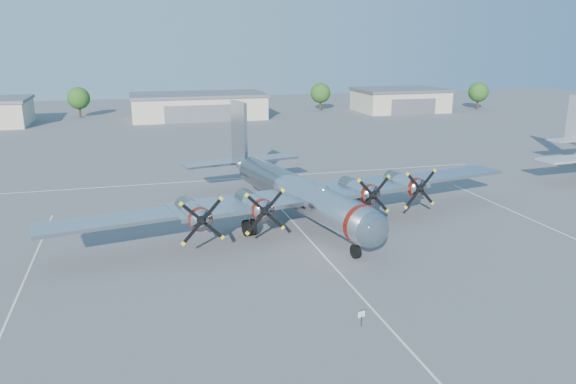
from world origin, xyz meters
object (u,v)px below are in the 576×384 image
object	(u,v)px
tree_west	(79,98)
tree_far_east	(478,92)
main_bomber_b29	(293,221)
info_placard	(361,316)
hangar_center	(198,106)
tree_east	(320,93)
hangar_east	(400,100)

from	to	relation	value
tree_west	tree_far_east	distance (m)	93.54
main_bomber_b29	info_placard	world-z (taller)	main_bomber_b29
info_placard	main_bomber_b29	bearing A→B (deg)	66.96
hangar_center	tree_east	bearing A→B (deg)	11.38
tree_far_east	info_placard	size ratio (longest dim) A/B	6.76
tree_east	tree_far_east	xyz separation A→B (m)	(38.00, -8.00, 0.00)
tree_east	info_placard	xyz separation A→B (m)	(-31.55, -101.35, -3.53)
hangar_east	main_bomber_b29	size ratio (longest dim) A/B	0.46
info_placard	tree_east	bearing A→B (deg)	54.27
tree_west	tree_far_east	size ratio (longest dim) A/B	1.00
tree_east	hangar_east	bearing A→B (deg)	-18.54
hangar_center	tree_west	distance (m)	26.30
tree_west	info_placard	distance (m)	106.04
hangar_center	hangar_east	bearing A→B (deg)	0.00
hangar_center	tree_west	xyz separation A→B (m)	(-25.00, 8.04, 1.51)
tree_far_east	hangar_center	bearing A→B (deg)	178.35
tree_west	main_bomber_b29	xyz separation A→B (m)	(25.10, -82.82, -4.22)
tree_west	hangar_east	bearing A→B (deg)	-6.28
tree_west	tree_east	bearing A→B (deg)	-2.08
hangar_east	main_bomber_b29	bearing A→B (deg)	-122.64
tree_east	main_bomber_b29	size ratio (longest dim) A/B	0.15
hangar_east	tree_east	world-z (taller)	tree_east
main_bomber_b29	tree_west	bearing A→B (deg)	95.39
hangar_center	tree_west	bearing A→B (deg)	162.18
hangar_center	info_placard	bearing A→B (deg)	-90.93
tree_west	tree_far_east	world-z (taller)	same
hangar_east	tree_east	bearing A→B (deg)	161.46
hangar_east	tree_far_east	xyz separation A→B (m)	(20.00, -1.96, 1.51)
hangar_center	tree_far_east	xyz separation A→B (m)	(68.00, -1.96, 1.51)
main_bomber_b29	info_placard	bearing A→B (deg)	-106.07
tree_east	hangar_center	bearing A→B (deg)	-168.62
main_bomber_b29	info_placard	xyz separation A→B (m)	(-1.65, -20.53, 0.69)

